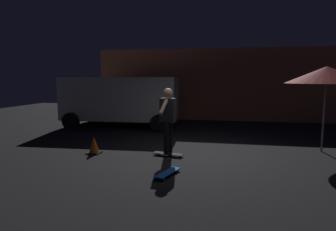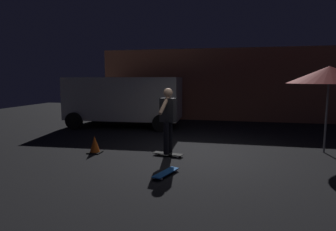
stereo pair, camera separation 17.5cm
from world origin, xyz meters
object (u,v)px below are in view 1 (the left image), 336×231
Objects in this scene: skateboard_ridden at (168,154)px; skater at (168,116)px; parked_van at (121,99)px; skateboard_spare at (168,173)px; patio_umbrella at (327,75)px; traffic_cone at (94,146)px.

skateboard_ridden is 0.98m from skater.
skateboard_spare is (3.06, -5.64, -1.11)m from parked_van.
patio_umbrella reaches higher than skateboard_ridden.
traffic_cone is at bearing -167.08° from patio_umbrella.
traffic_cone is at bearing -79.35° from parked_van.
traffic_cone reaches higher than skateboard_ridden.
patio_umbrella is at bearing 12.92° from traffic_cone.
skateboard_ridden and skateboard_spare have the same top height.
traffic_cone reaches higher than skateboard_spare.
skateboard_spare is at bearing -61.48° from parked_van.
skateboard_ridden is 0.48× the size of skater.
traffic_cone is at bearing 149.05° from skateboard_spare.
parked_van reaches higher than skateboard_spare.
skater is at bearing 0.00° from skateboard_ridden.
patio_umbrella is at bearing 17.41° from skater.
skateboard_ridden is 1.00× the size of skateboard_spare.
skater is at bearing -56.25° from parked_van.
traffic_cone is (-1.98, -0.12, -0.83)m from skater.
patio_umbrella is 5.06m from skateboard_spare.
skateboard_spare is 1.75× the size of traffic_cone.
patio_umbrella is 2.86× the size of skateboard_spare.
patio_umbrella is at bearing -23.11° from parked_van.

